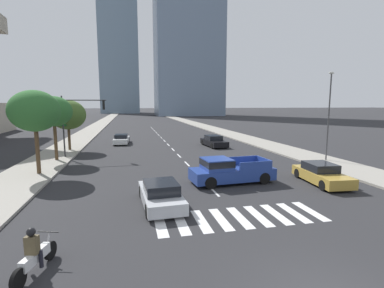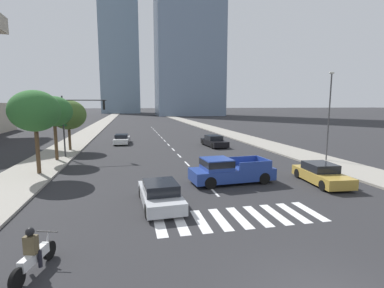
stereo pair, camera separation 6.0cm
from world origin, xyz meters
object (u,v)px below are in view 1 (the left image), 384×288
Objects in this scene: sedan_silver_0 at (161,194)px; sedan_black_2 at (214,141)px; street_tree_second at (54,112)px; sedan_gold_3 at (321,174)px; sedan_white_1 at (122,139)px; traffic_signal_far at (79,115)px; street_tree_nearest at (35,111)px; street_tree_third at (68,115)px; motorcycle_lead at (35,255)px; pickup_truck at (228,171)px; street_lamp_east at (329,110)px.

sedan_black_2 reaches higher than sedan_silver_0.
sedan_silver_0 is 0.80× the size of street_tree_second.
sedan_gold_3 is at bearing -31.57° from street_tree_second.
sedan_silver_0 is at bearing -170.46° from sedan_white_1.
sedan_silver_0 is 16.27m from traffic_signal_far.
sedan_silver_0 is 0.98× the size of sedan_gold_3.
street_tree_third is at bearing 90.00° from street_tree_nearest.
street_tree_nearest is at bearing -90.00° from street_tree_third.
motorcycle_lead is 0.39× the size of street_tree_third.
street_tree_second is (-16.47, -5.77, 3.85)m from sedan_black_2.
traffic_signal_far is at bearing -51.19° from pickup_truck.
street_tree_second is at bearing -90.00° from street_tree_third.
sedan_black_2 is (8.57, 19.01, 0.03)m from sedan_silver_0.
street_tree_third reaches higher than motorcycle_lead.
traffic_signal_far reaches higher than street_tree_second.
pickup_truck is at bearing -38.50° from street_tree_second.
street_tree_second is at bearing -42.74° from pickup_truck.
traffic_signal_far reaches higher than sedan_white_1.
sedan_black_2 is 0.82× the size of street_tree_nearest.
street_tree_second is (-7.90, 13.24, 3.88)m from sedan_silver_0.
sedan_black_2 is (11.05, -4.98, 0.03)m from sedan_white_1.
sedan_gold_3 is at bearing -37.66° from traffic_signal_far.
street_tree_nearest reaches higher than motorcycle_lead.
street_tree_second is 5.88m from street_tree_third.
sedan_white_1 is at bearing 2.76° from sedan_silver_0.
street_lamp_east is at bearing -66.43° from sedan_silver_0.
sedan_gold_3 is at bearing -49.18° from motorcycle_lead.
sedan_black_2 is 16.81m from street_tree_third.
sedan_silver_0 is 0.83× the size of street_tree_third.
street_tree_nearest is at bearing 41.35° from sedan_silver_0.
traffic_signal_far is 0.74× the size of street_lamp_east.
sedan_white_1 is at bearing 63.25° from street_tree_second.
street_lamp_east reaches higher than sedan_gold_3.
sedan_black_2 is 0.63× the size of street_lamp_east.
motorcycle_lead is 0.36× the size of street_tree_nearest.
sedan_white_1 is at bearing 71.23° from street_tree_nearest.
street_tree_second is at bearing -116.59° from sedan_gold_3.
street_lamp_east is (5.01, 6.03, 4.01)m from sedan_gold_3.
sedan_black_2 is at bearing 16.43° from traffic_signal_far.
pickup_truck is at bearing -156.68° from street_lamp_east.
motorcycle_lead is at bearing 179.97° from sedan_white_1.
street_tree_second is at bearing 167.18° from street_lamp_east.
street_lamp_east is (15.65, 7.88, 4.03)m from sedan_silver_0.
sedan_white_1 is at bearing 138.38° from street_lamp_east.
traffic_signal_far is 1.01× the size of street_tree_second.
motorcycle_lead is 0.28× the size of street_lamp_east.
sedan_silver_0 reaches higher than sedan_white_1.
street_lamp_east is at bearing 145.23° from sedan_gold_3.
sedan_silver_0 is at bearing -24.65° from motorcycle_lead.
sedan_black_2 reaches higher than sedan_gold_3.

